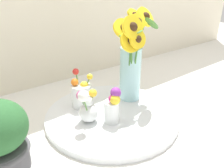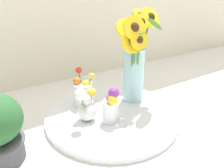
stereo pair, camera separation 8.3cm
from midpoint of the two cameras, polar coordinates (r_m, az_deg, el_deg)
ground_plane at (r=0.87m, az=-3.37°, el=-10.06°), size 6.00×6.00×0.00m
serving_tray at (r=0.90m, az=-2.68°, el=-8.12°), size 0.53×0.53×0.02m
mason_jar_sunflowers at (r=0.93m, az=2.61°, el=6.16°), size 0.23×0.21×0.40m
vase_small_center at (r=0.80m, az=-2.80°, el=-6.03°), size 0.06×0.06×0.14m
vase_bulb_right at (r=0.81m, az=-9.36°, el=-6.25°), size 0.10×0.08×0.15m
vase_small_back at (r=0.92m, az=-10.56°, el=-2.61°), size 0.09×0.09×0.16m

